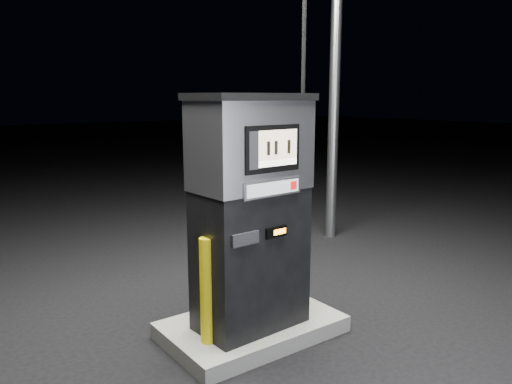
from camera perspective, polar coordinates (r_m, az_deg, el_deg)
ground at (r=4.88m, az=-0.49°, el=-15.97°), size 80.00×80.00×0.00m
pump_island at (r=4.85m, az=-0.49°, el=-15.18°), size 1.60×1.00×0.15m
fuel_dispenser at (r=4.37m, az=-0.59°, el=-2.16°), size 1.16×0.67×4.32m
bollard_left at (r=4.26m, az=-5.60°, el=-11.19°), size 0.14×0.14×0.91m
bollard_right at (r=5.13m, az=3.94°, el=-7.98°), size 0.12×0.12×0.80m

